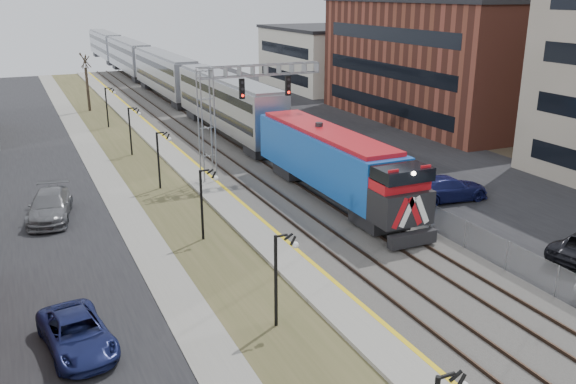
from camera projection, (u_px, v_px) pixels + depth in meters
street_west at (38, 175)px, 45.14m from camera, size 7.00×120.00×0.04m
sidewalk at (100, 168)px, 46.91m from camera, size 2.00×120.00×0.08m
grass_median at (140, 164)px, 48.11m from camera, size 4.00×120.00×0.06m
platform at (177, 159)px, 49.27m from camera, size 2.00×120.00×0.24m
ballast_bed at (235, 152)px, 51.25m from camera, size 8.00×120.00×0.20m
parking_lot at (358, 140)px, 56.03m from camera, size 16.00×120.00×0.04m
platform_edge at (187, 156)px, 49.58m from camera, size 0.24×120.00×0.01m
track_near at (212, 153)px, 50.41m from camera, size 1.58×120.00×0.15m
track_far at (251, 149)px, 51.79m from camera, size 1.58×120.00×0.15m
train at (159, 73)px, 79.32m from camera, size 3.00×108.65×5.33m
signal_gantry at (229, 103)px, 42.39m from camera, size 9.00×1.07×8.15m
lampposts at (200, 204)px, 33.06m from camera, size 0.14×62.14×4.00m
fence at (280, 140)px, 52.70m from camera, size 0.04×120.00×1.60m
buildings_east at (512, 67)px, 56.31m from camera, size 16.00×76.00×15.00m
bare_trees at (14, 131)px, 47.21m from camera, size 12.30×42.30×5.95m
car_lot_d at (447, 189)px, 39.50m from camera, size 5.75×2.78×1.62m
car_lot_e at (405, 172)px, 43.32m from camera, size 4.95×2.60×1.61m
car_lot_f at (288, 123)px, 59.14m from camera, size 5.12×2.54×1.61m
car_street_a at (77, 335)px, 22.97m from camera, size 2.85×5.06×1.33m
car_street_b at (50, 207)px, 36.24m from camera, size 3.22×5.90×1.62m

